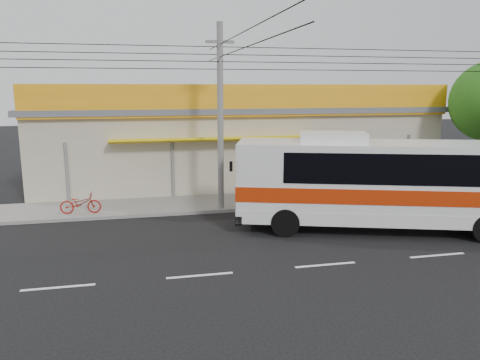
% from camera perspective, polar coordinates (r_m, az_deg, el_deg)
% --- Properties ---
extents(ground, '(120.00, 120.00, 0.00)m').
position_cam_1_polar(ground, '(17.48, 7.19, -7.31)').
color(ground, black).
rests_on(ground, ground).
extents(sidewalk, '(30.00, 3.20, 0.15)m').
position_cam_1_polar(sidewalk, '(22.97, 2.20, -2.55)').
color(sidewalk, gray).
rests_on(sidewalk, ground).
extents(lane_markings, '(50.00, 0.12, 0.01)m').
position_cam_1_polar(lane_markings, '(15.29, 10.36, -10.15)').
color(lane_markings, silver).
rests_on(lane_markings, ground).
extents(storefront_building, '(22.60, 9.20, 5.70)m').
position_cam_1_polar(storefront_building, '(27.90, -0.64, 4.53)').
color(storefront_building, '#ABA18A').
rests_on(storefront_building, ground).
extents(coach_bus, '(12.68, 6.36, 3.84)m').
position_cam_1_polar(coach_bus, '(19.08, 19.43, 0.09)').
color(coach_bus, silver).
rests_on(coach_bus, ground).
extents(motorbike_red, '(1.77, 0.72, 0.91)m').
position_cam_1_polar(motorbike_red, '(21.43, -18.87, -2.69)').
color(motorbike_red, maroon).
rests_on(motorbike_red, sidewalk).
extents(utility_pole, '(34.00, 14.00, 8.27)m').
position_cam_1_polar(utility_pole, '(20.72, -2.46, 14.77)').
color(utility_pole, slate).
rests_on(utility_pole, ground).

